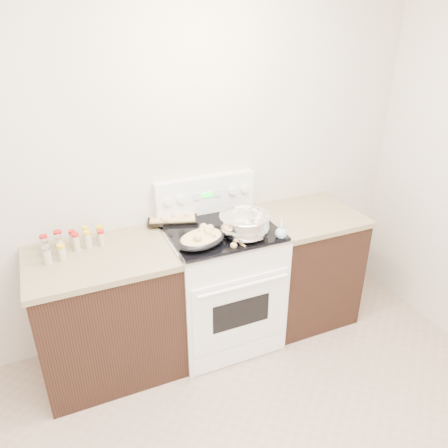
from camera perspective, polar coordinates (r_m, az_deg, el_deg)
room_shell at (r=1.42m, az=9.24°, el=0.38°), size 4.10×3.60×2.75m
counter_left at (r=3.11m, az=-14.88°, el=-11.21°), size 0.93×0.67×0.92m
counter_right at (r=3.59m, az=10.41°, el=-5.24°), size 0.73×0.67×0.92m
kitchen_range at (r=3.26m, az=-0.39°, el=-7.65°), size 0.78×0.73×1.22m
mixing_bowl at (r=2.90m, az=2.73°, el=-0.15°), size 0.43×0.43×0.20m
roasting_pan at (r=2.80m, az=-2.94°, el=-1.86°), size 0.40×0.34×0.12m
baking_sheet at (r=3.17m, az=-6.80°, el=0.94°), size 0.41×0.34×0.06m
wooden_spoon at (r=2.83m, az=1.12°, el=-2.43°), size 0.09×0.28×0.04m
blue_ladle at (r=2.93m, az=7.47°, el=-1.04°), size 0.17×0.25×0.10m
spice_jars at (r=2.94m, az=-19.56°, el=-2.29°), size 0.40×0.24×0.13m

